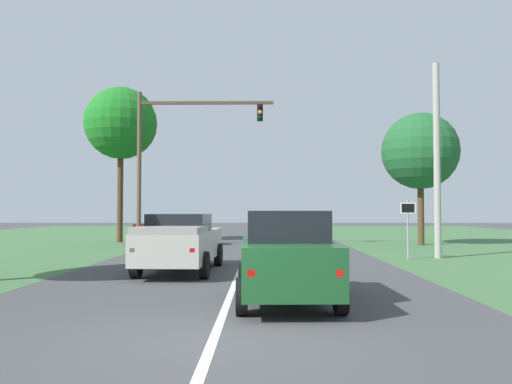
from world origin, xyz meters
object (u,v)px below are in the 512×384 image
Objects in this scene: traffic_light at (172,145)px; red_suv_near at (285,254)px; pickup_truck_lead at (181,241)px; oak_tree_right at (420,151)px; keep_moving_sign at (408,221)px; extra_tree_1 at (121,124)px; crossing_suv_far at (172,229)px; utility_pole_right at (437,160)px.

red_suv_near is at bearing -71.60° from traffic_light.
red_suv_near is 0.82× the size of pickup_truck_lead.
keep_moving_sign is at bearing -110.38° from oak_tree_right.
keep_moving_sign is at bearing -35.85° from extra_tree_1.
oak_tree_right is at bearing -7.32° from extra_tree_1.
oak_tree_right is (8.52, 17.95, 4.32)m from red_suv_near.
pickup_truck_lead is 0.75× the size of oak_tree_right.
crossing_suv_far is at bearing 107.55° from red_suv_near.
oak_tree_right reaches higher than pickup_truck_lead.
crossing_suv_far is (-14.22, 0.06, -4.43)m from oak_tree_right.
red_suv_near is 0.56× the size of utility_pole_right.
crossing_suv_far is 15.14m from utility_pole_right.
red_suv_near is at bearing -58.96° from pickup_truck_lead.
keep_moving_sign is at bearing 26.78° from pickup_truck_lead.
utility_pole_right is (1.37, 0.47, 2.53)m from keep_moving_sign.
red_suv_near is 17.75m from traffic_light.
red_suv_near is 0.55× the size of traffic_light.
keep_moving_sign is (8.57, 4.32, 0.57)m from pickup_truck_lead.
crossing_suv_far is at bearing 147.41° from utility_pole_right.
pickup_truck_lead is at bearing -154.24° from utility_pole_right.
extra_tree_1 reaches higher than red_suv_near.
oak_tree_right reaches higher than keep_moving_sign.
utility_pole_right is at bearing 18.95° from keep_moving_sign.
oak_tree_right is at bearing 77.55° from utility_pole_right.
oak_tree_right is at bearing 64.61° from red_suv_near.
traffic_light reaches higher than crossing_suv_far.
oak_tree_right is 14.89m from crossing_suv_far.
traffic_light reaches higher than pickup_truck_lead.
utility_pole_right reaches higher than oak_tree_right.
oak_tree_right is 0.93× the size of utility_pole_right.
utility_pole_right reaches higher than pickup_truck_lead.
traffic_light is (-5.42, 16.29, 4.48)m from red_suv_near.
pickup_truck_lead is at bearing -67.52° from extra_tree_1.
keep_moving_sign is 19.14m from extra_tree_1.
extra_tree_1 is at bearing 172.68° from oak_tree_right.
red_suv_near is 0.61× the size of oak_tree_right.
oak_tree_right is at bearing 47.40° from pickup_truck_lead.
crossing_suv_far is 7.75m from extra_tree_1.
red_suv_near is 1.08× the size of crossing_suv_far.
keep_moving_sign is (5.41, 9.58, 0.52)m from red_suv_near.
crossing_suv_far is (-5.70, 18.02, -0.11)m from red_suv_near.
pickup_truck_lead is at bearing -132.60° from oak_tree_right.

